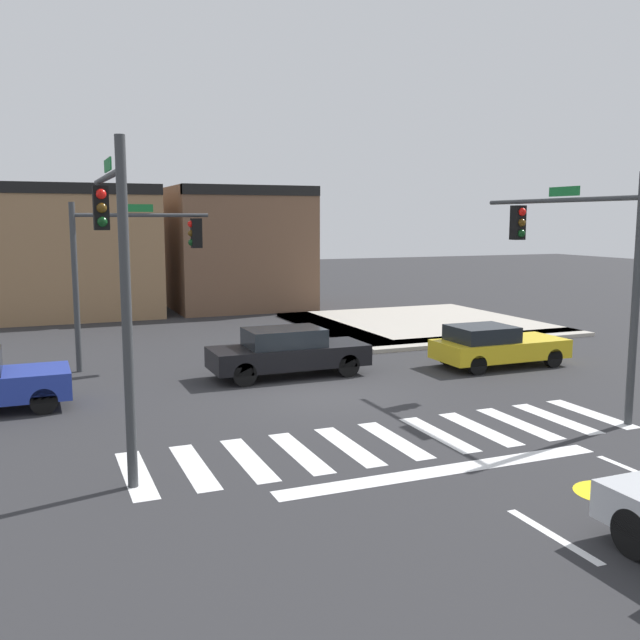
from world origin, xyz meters
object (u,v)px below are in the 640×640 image
car_black (288,352)px  traffic_signal_northwest (131,255)px  traffic_signal_southeast (576,250)px  traffic_signal_southwest (114,250)px  car_yellow (496,346)px

car_black → traffic_signal_northwest: bearing=143.2°
traffic_signal_southeast → traffic_signal_northwest: size_ratio=1.10×
traffic_signal_southeast → car_black: traffic_signal_southeast is taller
traffic_signal_northwest → traffic_signal_southwest: bearing=-99.4°
traffic_signal_southeast → car_black: 8.67m
traffic_signal_southwest → traffic_signal_southeast: bearing=-90.3°
traffic_signal_southwest → car_yellow: traffic_signal_southwest is taller
car_black → car_yellow: size_ratio=1.11×
traffic_signal_southeast → car_yellow: (1.09, 4.61, -3.26)m
traffic_signal_northwest → car_black: (4.09, -3.06, -2.86)m
car_black → car_yellow: car_black is taller
traffic_signal_southeast → car_yellow: traffic_signal_southeast is taller
traffic_signal_northwest → car_yellow: bearing=-21.5°
traffic_signal_southwest → car_black: 8.66m
car_yellow → traffic_signal_southeast: bearing=-103.3°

